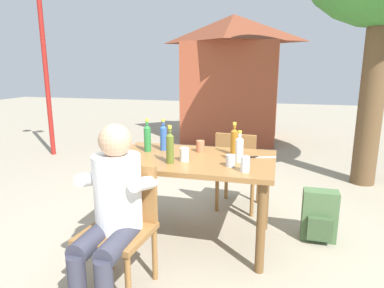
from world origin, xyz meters
TOP-DOWN VIEW (x-y plane):
  - ground_plane at (0.00, 0.00)m, footprint 24.00×24.00m
  - dining_table at (0.00, 0.00)m, footprint 1.41×0.89m
  - chair_near_left at (-0.31, -0.75)m, footprint 0.48×0.48m
  - chair_far_right at (0.31, 0.75)m, footprint 0.49×0.49m
  - person_in_white_shirt at (-0.32, -0.86)m, footprint 0.47×0.61m
  - bottle_green at (-0.45, 0.11)m, footprint 0.06×0.06m
  - bottle_clear at (0.41, -0.03)m, footprint 0.06×0.06m
  - bottle_blue at (-0.33, 0.19)m, footprint 0.06×0.06m
  - bottle_olive at (-0.13, -0.21)m, footprint 0.06×0.06m
  - bottle_amber at (0.34, 0.19)m, footprint 0.06×0.06m
  - cup_glass at (0.49, -0.29)m, footprint 0.07×0.07m
  - cup_white at (-0.03, -0.12)m, footprint 0.07×0.07m
  - cup_terracotta at (0.02, 0.21)m, footprint 0.08×0.08m
  - cup_steel at (0.36, -0.18)m, footprint 0.08×0.08m
  - table_knife at (0.57, 0.15)m, footprint 0.24×0.09m
  - backpack_by_near_side at (1.11, 0.27)m, footprint 0.30×0.21m
  - brick_kiosk at (-0.28, 4.44)m, footprint 2.13×1.76m
  - lamp_post at (-3.17, 2.32)m, footprint 0.56×0.20m

SIDE VIEW (x-z plane):
  - ground_plane at x=0.00m, z-range 0.00..0.00m
  - backpack_by_near_side at x=1.11m, z-range -0.01..0.46m
  - chair_near_left at x=-0.31m, z-range 0.05..0.92m
  - chair_far_right at x=0.31m, z-range 0.05..0.92m
  - person_in_white_shirt at x=-0.32m, z-range 0.07..1.25m
  - dining_table at x=0.00m, z-range 0.28..1.05m
  - table_knife at x=0.57m, z-range 0.77..0.78m
  - cup_steel at x=0.36m, z-range 0.77..0.86m
  - cup_terracotta at x=0.02m, z-range 0.77..0.88m
  - cup_white at x=-0.03m, z-range 0.77..0.88m
  - cup_glass at x=0.49m, z-range 0.77..0.89m
  - bottle_clear at x=0.41m, z-range 0.75..1.01m
  - bottle_amber at x=0.34m, z-range 0.75..1.04m
  - bottle_blue at x=-0.33m, z-range 0.75..1.04m
  - bottle_green at x=-0.45m, z-range 0.75..1.05m
  - bottle_olive at x=-0.13m, z-range 0.75..1.06m
  - brick_kiosk at x=-0.28m, z-range 0.07..2.62m
  - lamp_post at x=-3.17m, z-range 0.61..3.61m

